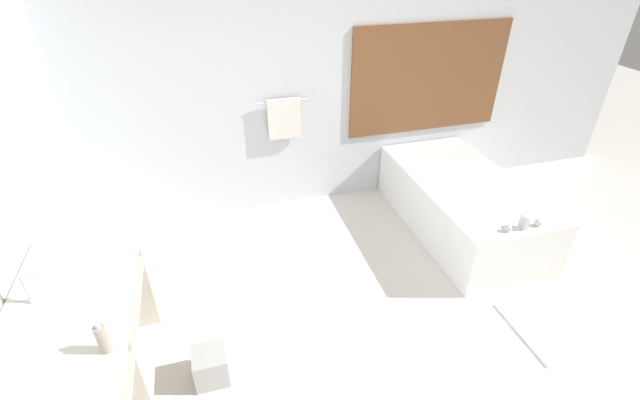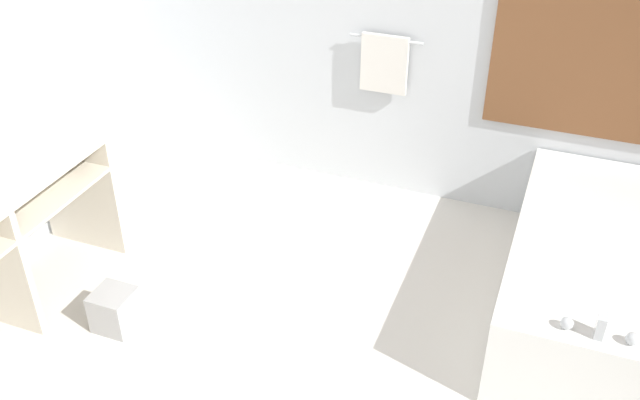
% 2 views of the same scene
% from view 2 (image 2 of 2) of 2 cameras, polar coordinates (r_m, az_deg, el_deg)
% --- Properties ---
extents(wall_back_with_blinds, '(7.40, 0.13, 2.70)m').
position_cam_2_polar(wall_back_with_blinds, '(4.73, 9.78, 14.53)').
color(wall_back_with_blinds, silver).
rests_on(wall_back_with_blinds, ground_plane).
extents(bathtub, '(0.93, 1.81, 0.65)m').
position_cam_2_polar(bathtub, '(4.30, 21.24, -5.45)').
color(bathtub, white).
rests_on(bathtub, ground_plane).
extents(waste_bin, '(0.22, 0.22, 0.24)m').
position_cam_2_polar(waste_bin, '(4.20, -16.10, -8.42)').
color(waste_bin, '#B2B2B2').
rests_on(waste_bin, ground_plane).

